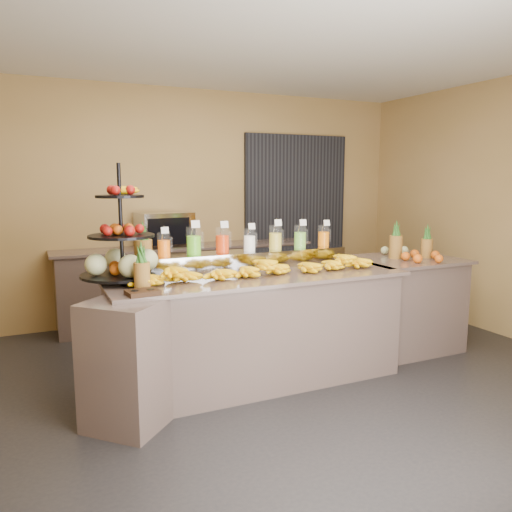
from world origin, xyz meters
TOP-DOWN VIEW (x-y plane):
  - ground at (0.00, 0.00)m, footprint 6.00×6.00m
  - room_envelope at (0.19, 0.79)m, footprint 6.04×5.02m
  - buffet_counter at (-0.12, 0.26)m, footprint 2.75×1.25m
  - right_counter at (1.70, 0.40)m, footprint 1.08×0.88m
  - back_ledge at (0.00, 2.25)m, footprint 3.10×0.55m
  - pitcher_tray at (0.08, 0.58)m, footprint 1.85×0.30m
  - juice_pitcher_orange_a at (-0.70, 0.58)m, footprint 0.11×0.11m
  - juice_pitcher_green at (-0.44, 0.58)m, footprint 0.13×0.13m
  - juice_pitcher_orange_b at (-0.18, 0.58)m, footprint 0.12×0.13m
  - juice_pitcher_milk at (0.08, 0.58)m, footprint 0.11×0.11m
  - juice_pitcher_lemon at (0.34, 0.58)m, footprint 0.12×0.12m
  - juice_pitcher_lime at (0.60, 0.58)m, footprint 0.12×0.12m
  - juice_pitcher_orange_c at (0.86, 0.58)m, footprint 0.11×0.11m
  - banana_heap at (0.02, 0.22)m, footprint 2.15×0.19m
  - fruit_stand at (-1.02, 0.44)m, footprint 0.68×0.68m
  - condiment_caddy at (-1.03, -0.11)m, footprint 0.23×0.19m
  - pineapple_left_a at (-0.99, 0.08)m, footprint 0.12×0.12m
  - pineapple_left_b at (-0.84, 0.72)m, footprint 0.15×0.15m
  - right_fruit_pile at (1.76, 0.30)m, footprint 0.44×0.42m
  - oven_warmer at (-0.27, 2.25)m, footprint 0.65×0.49m

SIDE VIEW (x-z plane):
  - ground at x=0.00m, z-range 0.00..0.00m
  - buffet_counter at x=-0.12m, z-range 0.00..0.93m
  - back_ledge at x=0.00m, z-range 0.00..0.93m
  - right_counter at x=1.70m, z-range 0.00..0.93m
  - condiment_caddy at x=-1.03m, z-range 0.93..0.96m
  - banana_heap at x=0.02m, z-range 0.91..1.09m
  - right_fruit_pile at x=1.76m, z-range 0.89..1.12m
  - pitcher_tray at x=0.08m, z-range 0.93..1.08m
  - pineapple_left_a at x=-0.99m, z-range 0.88..1.24m
  - pineapple_left_b at x=-0.84m, z-range 0.88..1.32m
  - oven_warmer at x=-0.27m, z-range 0.93..1.34m
  - fruit_stand at x=-1.02m, z-range 0.71..1.62m
  - juice_pitcher_orange_a at x=-0.70m, z-range 1.04..1.30m
  - juice_pitcher_milk at x=0.08m, z-range 1.04..1.30m
  - juice_pitcher_orange_c at x=0.86m, z-range 1.04..1.30m
  - juice_pitcher_lime at x=0.60m, z-range 1.03..1.31m
  - juice_pitcher_lemon at x=0.34m, z-range 1.03..1.32m
  - juice_pitcher_orange_b at x=-0.18m, z-range 1.03..1.32m
  - juice_pitcher_green at x=-0.44m, z-range 1.03..1.34m
  - room_envelope at x=0.19m, z-range 0.47..3.29m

